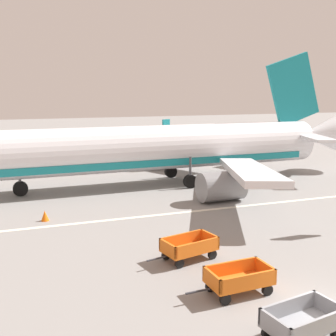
# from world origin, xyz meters

# --- Properties ---
(ground_plane) EXTENTS (220.00, 220.00, 0.00)m
(ground_plane) POSITION_xyz_m (0.00, 0.00, 0.00)
(ground_plane) COLOR gray
(apron_stripe) EXTENTS (120.00, 0.36, 0.01)m
(apron_stripe) POSITION_xyz_m (0.00, 13.38, 0.01)
(apron_stripe) COLOR silver
(apron_stripe) RESTS_ON ground
(airplane) EXTENTS (37.56, 30.29, 11.34)m
(airplane) POSITION_xyz_m (1.55, 21.75, 3.05)
(airplane) COLOR silver
(airplane) RESTS_ON ground
(baggage_cart_second_in_row) EXTENTS (3.62, 1.79, 1.07)m
(baggage_cart_second_in_row) POSITION_xyz_m (-1.55, -0.83, 0.60)
(baggage_cart_second_in_row) COLOR gray
(baggage_cart_second_in_row) RESTS_ON ground
(baggage_cart_third_in_row) EXTENTS (3.58, 1.53, 1.07)m
(baggage_cart_third_in_row) POSITION_xyz_m (-1.98, 2.52, 0.60)
(baggage_cart_third_in_row) COLOR orange
(baggage_cart_third_in_row) RESTS_ON ground
(baggage_cart_fourth_in_row) EXTENTS (3.63, 1.93, 1.07)m
(baggage_cart_fourth_in_row) POSITION_xyz_m (-2.54, 6.25, 0.60)
(baggage_cart_fourth_in_row) COLOR orange
(baggage_cart_fourth_in_row) RESTS_ON ground
(traffic_cone_near_plane) EXTENTS (0.48, 0.48, 0.64)m
(traffic_cone_near_plane) POSITION_xyz_m (-8.60, 14.59, 0.32)
(traffic_cone_near_plane) COLOR orange
(traffic_cone_near_plane) RESTS_ON ground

